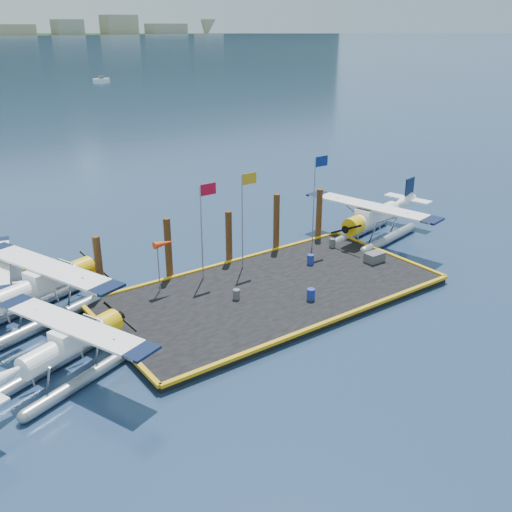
{
  "coord_description": "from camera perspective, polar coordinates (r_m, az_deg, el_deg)",
  "views": [
    {
      "loc": [
        -18.87,
        -24.51,
        15.16
      ],
      "look_at": [
        0.28,
        2.0,
        1.83
      ],
      "focal_mm": 40.0,
      "sensor_mm": 36.0,
      "label": 1
    }
  ],
  "objects": [
    {
      "name": "piling_0",
      "position": [
        34.28,
        -15.4,
        -1.24
      ],
      "size": [
        0.44,
        0.44,
        4.0
      ],
      "primitive_type": "cylinder",
      "color": "#402112",
      "rests_on": "ground"
    },
    {
      "name": "seaplane_b",
      "position": [
        33.58,
        -20.49,
        -3.05
      ],
      "size": [
        9.91,
        10.54,
        3.79
      ],
      "rotation": [
        0.0,
        0.0,
        -1.23
      ],
      "color": "#8E959B",
      "rests_on": "ground"
    },
    {
      "name": "drum_4",
      "position": [
        40.97,
        7.66,
        1.32
      ],
      "size": [
        0.44,
        0.44,
        0.62
      ],
      "primitive_type": "cylinder",
      "color": "#4F4F53",
      "rests_on": "dock"
    },
    {
      "name": "drum_0",
      "position": [
        33.0,
        -1.97,
        -3.84
      ],
      "size": [
        0.41,
        0.41,
        0.58
      ],
      "primitive_type": "cylinder",
      "color": "#4F4F53",
      "rests_on": "dock"
    },
    {
      "name": "crate",
      "position": [
        38.9,
        11.77,
        -0.11
      ],
      "size": [
        1.26,
        0.84,
        0.63
      ],
      "primitive_type": "cube",
      "color": "#4F4F53",
      "rests_on": "dock"
    },
    {
      "name": "drum_3",
      "position": [
        33.03,
        5.51,
        -3.83
      ],
      "size": [
        0.47,
        0.47,
        0.67
      ],
      "primitive_type": "cylinder",
      "color": "navy",
      "rests_on": "dock"
    },
    {
      "name": "flagpole_yellow",
      "position": [
        36.03,
        -1.13,
        4.99
      ],
      "size": [
        1.14,
        0.08,
        6.2
      ],
      "color": "gray",
      "rests_on": "dock"
    },
    {
      "name": "flagpole_red",
      "position": [
        34.53,
        -5.22,
        3.92
      ],
      "size": [
        1.14,
        0.08,
        6.0
      ],
      "color": "gray",
      "rests_on": "dock"
    },
    {
      "name": "piling_3",
      "position": [
        40.13,
        2.05,
        3.25
      ],
      "size": [
        0.44,
        0.44,
        4.3
      ],
      "primitive_type": "cylinder",
      "color": "#402112",
      "rests_on": "ground"
    },
    {
      "name": "piling_1",
      "position": [
        35.87,
        -8.75,
        0.56
      ],
      "size": [
        0.44,
        0.44,
        4.2
      ],
      "primitive_type": "cylinder",
      "color": "#402112",
      "rests_on": "ground"
    },
    {
      "name": "piling_2",
      "position": [
        38.02,
        -2.73,
        1.74
      ],
      "size": [
        0.44,
        0.44,
        3.8
      ],
      "primitive_type": "cylinder",
      "color": "#402112",
      "rests_on": "ground"
    },
    {
      "name": "dock_bumpers",
      "position": [
        34.24,
        1.59,
        -3.2
      ],
      "size": [
        20.25,
        10.25,
        0.18
      ],
      "primitive_type": null,
      "color": "#CC950C",
      "rests_on": "dock"
    },
    {
      "name": "piling_4",
      "position": [
        42.63,
        6.31,
        4.06
      ],
      "size": [
        0.44,
        0.44,
        4.0
      ],
      "primitive_type": "cylinder",
      "color": "#402112",
      "rests_on": "ground"
    },
    {
      "name": "seaplane_a",
      "position": [
        27.71,
        -18.15,
        -8.7
      ],
      "size": [
        8.71,
        9.23,
        3.34
      ],
      "rotation": [
        0.0,
        0.0,
        -1.2
      ],
      "color": "#8E959B",
      "rests_on": "ground"
    },
    {
      "name": "flagpole_blue",
      "position": [
        39.56,
        6.06,
        6.7
      ],
      "size": [
        1.14,
        0.08,
        6.5
      ],
      "color": "gray",
      "rests_on": "dock"
    },
    {
      "name": "ground",
      "position": [
        34.45,
        1.58,
        -3.94
      ],
      "size": [
        4000.0,
        4000.0,
        0.0
      ],
      "primitive_type": "plane",
      "color": "navy",
      "rests_on": "ground"
    },
    {
      "name": "dock",
      "position": [
        34.36,
        1.58,
        -3.64
      ],
      "size": [
        20.0,
        10.0,
        0.4
      ],
      "primitive_type": "cube",
      "color": "black",
      "rests_on": "ground"
    },
    {
      "name": "windsock",
      "position": [
        33.7,
        -9.14,
        1.15
      ],
      "size": [
        1.4,
        0.44,
        3.12
      ],
      "color": "gray",
      "rests_on": "dock"
    },
    {
      "name": "drum_2",
      "position": [
        37.89,
        5.47,
        -0.33
      ],
      "size": [
        0.46,
        0.46,
        0.64
      ],
      "primitive_type": "cylinder",
      "color": "navy",
      "rests_on": "dock"
    },
    {
      "name": "seaplane_d",
      "position": [
        43.41,
        11.62,
        3.59
      ],
      "size": [
        9.89,
        10.75,
        3.8
      ],
      "rotation": [
        0.0,
        0.0,
        1.79
      ],
      "color": "#8E959B",
      "rests_on": "ground"
    }
  ]
}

